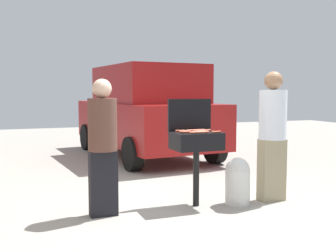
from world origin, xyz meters
TOP-DOWN VIEW (x-y plane):
  - ground_plane at (0.00, 0.00)m, footprint 24.00×24.00m
  - bbq_grill at (0.16, -0.09)m, footprint 0.60×0.44m
  - grill_lid_open at (0.16, 0.13)m, footprint 0.60×0.05m
  - hot_dog_0 at (0.15, 0.04)m, footprint 0.13×0.03m
  - hot_dog_1 at (0.24, -0.07)m, footprint 0.13×0.04m
  - hot_dog_2 at (0.13, -0.15)m, footprint 0.13×0.04m
  - hot_dog_3 at (0.19, -0.03)m, footprint 0.13×0.04m
  - hot_dog_4 at (-0.01, -0.08)m, footprint 0.13×0.04m
  - hot_dog_5 at (0.21, -0.11)m, footprint 0.13×0.03m
  - hot_dog_6 at (0.01, -0.14)m, footprint 0.13×0.03m
  - hot_dog_7 at (0.02, -0.03)m, footprint 0.13×0.04m
  - hot_dog_8 at (0.07, -0.23)m, footprint 0.13×0.03m
  - hot_dog_9 at (0.21, -0.19)m, footprint 0.13×0.04m
  - hot_dog_10 at (-0.02, 0.03)m, footprint 0.13×0.03m
  - hot_dog_11 at (0.27, 0.05)m, footprint 0.13×0.03m
  - hot_dog_12 at (0.19, -0.23)m, footprint 0.13×0.03m
  - hot_dog_13 at (0.12, 0.01)m, footprint 0.13×0.03m
  - hot_dog_14 at (0.33, -0.02)m, footprint 0.13×0.04m
  - hot_dog_15 at (0.35, -0.25)m, footprint 0.13×0.03m
  - propane_tank at (0.69, -0.22)m, footprint 0.32×0.32m
  - person_left at (-1.04, -0.07)m, footprint 0.34×0.34m
  - person_right at (1.22, -0.20)m, footprint 0.36×0.36m
  - parked_minivan at (0.76, 3.99)m, footprint 2.41×4.58m

SIDE VIEW (x-z plane):
  - ground_plane at x=0.00m, z-range 0.00..0.00m
  - propane_tank at x=0.69m, z-range 0.01..0.63m
  - bbq_grill at x=0.16m, z-range 0.33..1.29m
  - person_left at x=-1.04m, z-range 0.07..1.69m
  - person_right at x=1.22m, z-range 0.07..1.81m
  - hot_dog_0 at x=0.15m, z-range 0.95..0.98m
  - hot_dog_1 at x=0.24m, z-range 0.95..0.98m
  - hot_dog_2 at x=0.13m, z-range 0.95..0.98m
  - hot_dog_3 at x=0.19m, z-range 0.95..0.98m
  - hot_dog_4 at x=-0.01m, z-range 0.95..0.98m
  - hot_dog_5 at x=0.21m, z-range 0.95..0.98m
  - hot_dog_6 at x=0.01m, z-range 0.95..0.98m
  - hot_dog_7 at x=0.02m, z-range 0.95..0.98m
  - hot_dog_8 at x=0.07m, z-range 0.95..0.98m
  - hot_dog_9 at x=0.21m, z-range 0.95..0.98m
  - hot_dog_10 at x=-0.02m, z-range 0.95..0.98m
  - hot_dog_11 at x=0.27m, z-range 0.95..0.98m
  - hot_dog_12 at x=0.19m, z-range 0.95..0.98m
  - hot_dog_13 at x=0.12m, z-range 0.95..0.98m
  - hot_dog_14 at x=0.33m, z-range 0.95..0.98m
  - hot_dog_15 at x=0.35m, z-range 0.95..0.98m
  - parked_minivan at x=0.76m, z-range 0.02..2.04m
  - grill_lid_open at x=0.16m, z-range 0.95..1.37m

